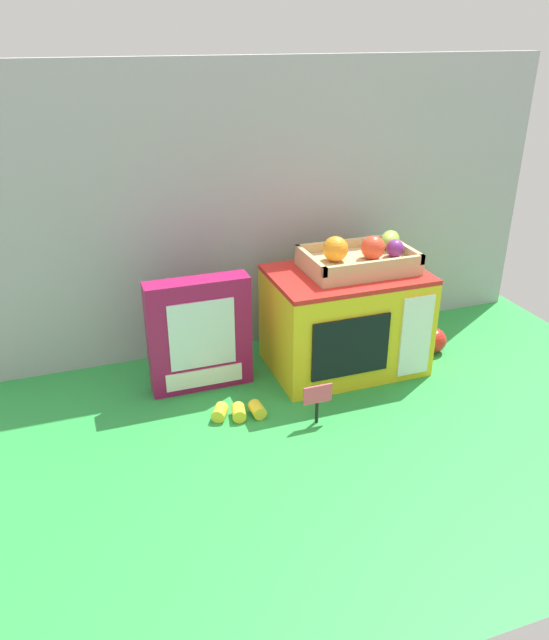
{
  "coord_description": "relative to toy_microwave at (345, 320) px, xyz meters",
  "views": [
    {
      "loc": [
        -0.53,
        -1.34,
        0.84
      ],
      "look_at": [
        -0.06,
        -0.0,
        0.16
      ],
      "focal_mm": 34.7,
      "sensor_mm": 36.0,
      "label": 1
    }
  ],
  "objects": [
    {
      "name": "loose_toy_apple",
      "position": [
        0.27,
        -0.01,
        -0.1
      ],
      "size": [
        0.07,
        0.07,
        0.07
      ],
      "primitive_type": "sphere",
      "color": "red",
      "rests_on": "ground"
    },
    {
      "name": "cookie_set_box",
      "position": [
        -0.39,
        0.02,
        0.01
      ],
      "size": [
        0.26,
        0.07,
        0.29
      ],
      "color": "#99144C",
      "rests_on": "ground"
    },
    {
      "name": "loose_toy_banana",
      "position": [
        -0.34,
        -0.14,
        -0.12
      ],
      "size": [
        0.13,
        0.07,
        0.03
      ],
      "color": "yellow",
      "rests_on": "ground"
    },
    {
      "name": "toy_microwave",
      "position": [
        0.0,
        0.0,
        0.0
      ],
      "size": [
        0.39,
        0.27,
        0.27
      ],
      "color": "yellow",
      "rests_on": "ground"
    },
    {
      "name": "ground_plane",
      "position": [
        -0.13,
        0.02,
        -0.14
      ],
      "size": [
        1.7,
        1.7,
        0.0
      ],
      "primitive_type": "plane",
      "color": "green",
      "rests_on": "ground"
    },
    {
      "name": "display_back_panel",
      "position": [
        -0.13,
        0.23,
        0.25
      ],
      "size": [
        1.61,
        0.03,
        0.77
      ],
      "primitive_type": "cube",
      "color": "#A0A3A8",
      "rests_on": "ground"
    },
    {
      "name": "price_sign",
      "position": [
        -0.17,
        -0.23,
        -0.07
      ],
      "size": [
        0.07,
        0.01,
        0.1
      ],
      "color": "black",
      "rests_on": "ground"
    },
    {
      "name": "food_groups_crate",
      "position": [
        0.04,
        0.01,
        0.17
      ],
      "size": [
        0.3,
        0.19,
        0.09
      ],
      "color": "tan",
      "rests_on": "toy_microwave"
    }
  ]
}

